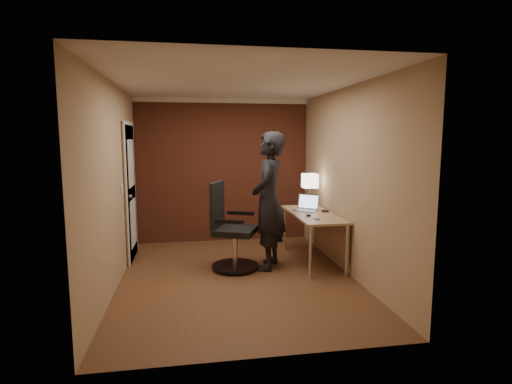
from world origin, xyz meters
The scene contains 9 objects.
room centered at (-0.27, 1.54, 1.37)m, with size 4.00×4.00×4.00m.
desk centered at (1.25, 0.46, 0.60)m, with size 0.60×1.50×0.73m.
desk_lamp centered at (1.28, 0.95, 1.15)m, with size 0.22×0.22×0.54m.
laptop centered at (1.16, 0.72, 0.79)m, with size 0.42×0.41×0.23m.
mouse centered at (1.05, 0.27, 0.75)m, with size 0.06×0.10×0.03m, color black.
phone centered at (1.10, 0.04, 0.73)m, with size 0.06×0.12×0.01m, color black.
wallet centered at (1.39, 0.54, 0.74)m, with size 0.09×0.11×0.02m, color black.
office_chair centered at (-0.06, 0.33, 0.53)m, with size 0.70×0.76×1.19m.
person centered at (0.49, 0.30, 0.95)m, with size 0.70×0.46×1.91m, color black.
Camera 1 is at (-0.59, -5.06, 1.82)m, focal length 28.00 mm.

